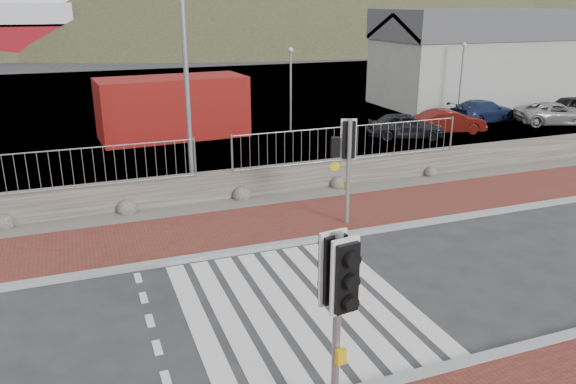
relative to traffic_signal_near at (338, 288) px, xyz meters
name	(u,v)px	position (x,y,z in m)	size (l,w,h in m)	color
ground	(297,306)	(0.71, 3.31, -2.21)	(220.00, 220.00, 0.00)	#28282B
sidewalk_far	(238,229)	(0.71, 7.81, -2.17)	(40.00, 3.00, 0.08)	brown
kerb_far	(254,249)	(0.71, 6.31, -2.16)	(40.00, 0.25, 0.12)	gray
zebra_crossing	(297,305)	(0.71, 3.31, -2.21)	(4.62, 5.60, 0.01)	silver
gravel_strip	(221,206)	(0.71, 9.81, -2.18)	(40.00, 1.50, 0.06)	#59544C
stone_wall	(214,186)	(0.71, 10.61, -1.76)	(40.00, 0.60, 0.90)	#4A453D
railing	(213,146)	(0.71, 10.46, -0.39)	(18.07, 0.07, 1.22)	gray
quay	(139,102)	(0.71, 31.21, -2.21)	(120.00, 40.00, 0.50)	#4C4C4F
water	(104,57)	(0.71, 66.21, -2.21)	(220.00, 50.00, 0.05)	#3F4C54
harbor_building	(475,57)	(20.71, 23.21, 0.72)	(12.20, 6.20, 5.80)	#9E9E99
hills_backdrop	(148,177)	(7.45, 91.21, -25.27)	(254.00, 90.00, 100.00)	#2D3520
traffic_signal_near	(338,288)	(0.00, 0.00, 0.00)	(0.47, 0.32, 3.07)	gray
traffic_signal_far	(348,150)	(3.70, 7.05, 0.04)	(0.77, 0.40, 3.11)	gray
streetlight	(189,36)	(0.32, 11.42, 2.91)	(1.93, 0.28, 9.11)	gray
shipping_container	(173,108)	(1.12, 20.24, -0.79)	(6.82, 2.84, 2.84)	maroon
car_a	(405,126)	(11.32, 16.06, -1.60)	(1.44, 3.58, 1.22)	black
car_b	(449,121)	(13.95, 16.25, -1.63)	(1.23, 3.53, 1.16)	#4F0F0B
car_c	(483,111)	(17.28, 17.87, -1.61)	(1.70, 4.18, 1.21)	#162246
car_d	(556,114)	(20.54, 15.99, -1.64)	(1.91, 4.15, 1.15)	gray
car_e	(576,106)	(23.56, 17.52, -1.65)	(1.33, 3.30, 1.12)	black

